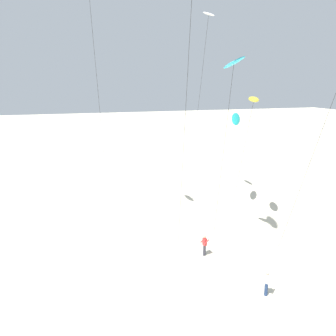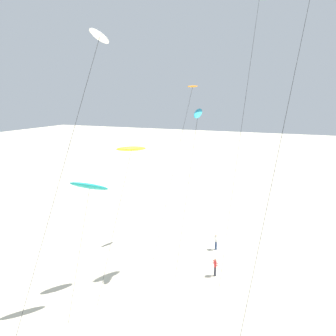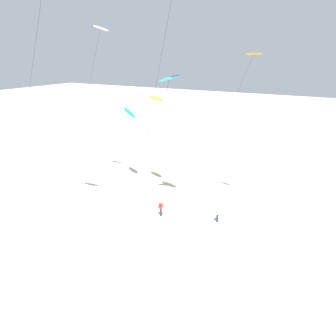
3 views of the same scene
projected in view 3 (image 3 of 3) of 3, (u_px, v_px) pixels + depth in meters
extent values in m
plane|color=beige|center=(93.00, 262.00, 30.76)|extent=(260.00, 260.00, 0.00)
cylinder|color=#262626|center=(27.00, 105.00, 35.69)|extent=(11.43, 2.17, 24.02)
ellipsoid|color=#33BFE0|center=(169.00, 78.00, 36.26)|extent=(2.42, 1.04, 1.03)
cylinder|color=#262626|center=(156.00, 145.00, 39.67)|extent=(3.62, 0.70, 14.41)
ellipsoid|color=yellow|center=(157.00, 99.00, 42.56)|extent=(2.96, 2.09, 0.61)
cylinder|color=#262626|center=(144.00, 144.00, 45.78)|extent=(4.39, 0.85, 11.61)
cylinder|color=#262626|center=(152.00, 108.00, 34.00)|extent=(6.09, 1.17, 24.02)
ellipsoid|color=orange|center=(254.00, 54.00, 34.68)|extent=(1.91, 0.84, 0.24)
cylinder|color=#262626|center=(219.00, 134.00, 39.53)|extent=(7.09, 1.36, 16.79)
ellipsoid|color=white|center=(101.00, 28.00, 41.92)|extent=(2.33, 0.80, 0.96)
cylinder|color=#262626|center=(84.00, 109.00, 47.65)|extent=(8.50, 1.62, 19.57)
ellipsoid|color=teal|center=(129.00, 113.00, 46.21)|extent=(3.07, 2.28, 1.47)
cylinder|color=#262626|center=(124.00, 147.00, 48.52)|extent=(2.57, 0.51, 9.44)
cylinder|color=#33333D|center=(161.00, 212.00, 39.13)|extent=(0.22, 0.22, 0.88)
cube|color=red|center=(161.00, 206.00, 38.90)|extent=(0.38, 0.27, 0.58)
sphere|color=tan|center=(161.00, 203.00, 38.78)|extent=(0.20, 0.20, 0.20)
cylinder|color=red|center=(163.00, 206.00, 38.82)|extent=(0.20, 0.51, 0.39)
cylinder|color=red|center=(159.00, 205.00, 38.94)|extent=(0.20, 0.51, 0.39)
cylinder|color=navy|center=(217.00, 218.00, 37.76)|extent=(0.22, 0.22, 0.88)
cube|color=white|center=(218.00, 212.00, 37.53)|extent=(0.39, 0.38, 0.58)
sphere|color=beige|center=(218.00, 208.00, 37.41)|extent=(0.20, 0.20, 0.20)
cylinder|color=white|center=(220.00, 211.00, 37.56)|extent=(0.40, 0.43, 0.39)
cylinder|color=white|center=(216.00, 211.00, 37.47)|extent=(0.40, 0.43, 0.39)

